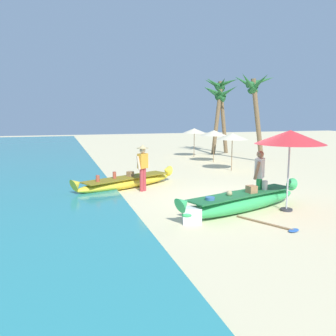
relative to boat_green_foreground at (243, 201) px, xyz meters
name	(u,v)px	position (x,y,z in m)	size (l,w,h in m)	color
ground_plane	(233,202)	(0.25, 1.06, -0.31)	(80.00, 80.00, 0.00)	beige
boat_green_foreground	(243,201)	(0.00, 0.00, 0.00)	(4.76, 2.09, 0.84)	#38B760
boat_yellow_midground	(127,182)	(-2.65, 4.29, -0.06)	(4.43, 2.61, 0.73)	yellow
person_vendor_hatted	(143,164)	(-2.17, 3.59, 0.70)	(0.57, 0.46, 1.74)	#B2383D
person_tourist_customer	(259,175)	(0.77, 0.39, 0.68)	(0.54, 0.52, 1.75)	green
patio_umbrella_large	(290,138)	(1.29, -0.32, 1.88)	(2.02, 2.02, 2.40)	#B7B7BC
parasol_row_0	(232,136)	(3.26, 6.88, 1.44)	(1.60, 1.60, 1.91)	#8E6B47
parasol_row_1	(214,133)	(3.72, 10.04, 1.44)	(1.60, 1.60, 1.91)	#8E6B47
parasol_row_2	(194,131)	(3.64, 12.94, 1.44)	(1.60, 1.60, 1.91)	#8E6B47
palm_tree_tall_inland	(255,93)	(6.00, 9.44, 3.76)	(2.76, 2.25, 5.25)	brown
palm_tree_leaning_seaward	(219,99)	(5.88, 13.87, 3.61)	(2.61, 2.51, 4.92)	brown
palm_tree_mid_cluster	(221,91)	(6.28, 14.47, 4.19)	(2.65, 2.49, 5.50)	brown
cooler_box	(192,215)	(-1.86, -0.62, -0.09)	(0.49, 0.36, 0.44)	silver
paddle	(273,225)	(0.05, -1.48, -0.28)	(0.97, 1.68, 0.05)	#8E6B47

